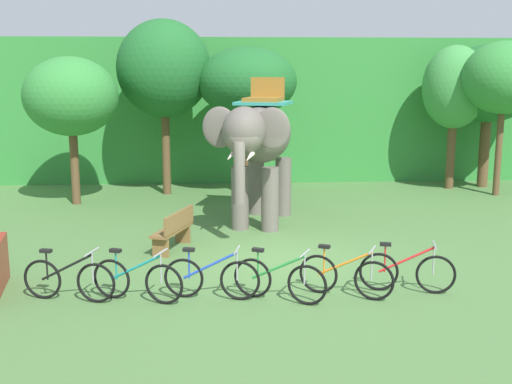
% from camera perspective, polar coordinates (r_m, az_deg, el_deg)
% --- Properties ---
extents(ground_plane, '(80.00, 80.00, 0.00)m').
position_cam_1_polar(ground_plane, '(13.23, 2.20, -6.33)').
color(ground_plane, '#4C753D').
extents(foliage_hedge, '(36.00, 6.00, 5.10)m').
position_cam_1_polar(foliage_hedge, '(25.21, -0.56, 7.75)').
color(foliage_hedge, '#338438').
rests_on(foliage_hedge, ground).
extents(tree_far_left, '(2.75, 2.75, 4.37)m').
position_cam_1_polar(tree_far_left, '(19.30, -16.49, 8.30)').
color(tree_far_left, brown).
rests_on(tree_far_left, ground).
extents(tree_right, '(2.96, 2.96, 5.56)m').
position_cam_1_polar(tree_right, '(20.32, -8.38, 11.01)').
color(tree_right, brown).
rests_on(tree_right, ground).
extents(tree_far_right, '(3.13, 3.13, 4.70)m').
position_cam_1_polar(tree_far_right, '(19.94, -0.83, 9.97)').
color(tree_far_right, brown).
rests_on(tree_far_right, ground).
extents(tree_center_left, '(2.12, 2.12, 4.80)m').
position_cam_1_polar(tree_center_left, '(22.15, 17.62, 9.00)').
color(tree_center_left, brown).
rests_on(tree_center_left, ground).
extents(tree_center, '(2.58, 2.58, 4.88)m').
position_cam_1_polar(tree_center, '(21.36, 21.63, 9.60)').
color(tree_center, brown).
rests_on(tree_center, ground).
extents(tree_left, '(3.11, 3.11, 4.85)m').
position_cam_1_polar(tree_left, '(22.84, 20.41, 9.17)').
color(tree_left, brown).
rests_on(tree_left, ground).
extents(elephant, '(2.62, 4.24, 3.78)m').
position_cam_1_polar(elephant, '(15.98, 0.36, 4.72)').
color(elephant, '#665E56').
rests_on(elephant, ground).
extents(bike_black, '(1.67, 0.61, 0.92)m').
position_cam_1_polar(bike_black, '(11.39, -16.68, -7.62)').
color(bike_black, black).
rests_on(bike_black, ground).
extents(bike_teal, '(1.62, 0.72, 0.92)m').
position_cam_1_polar(bike_teal, '(11.09, -10.76, -7.85)').
color(bike_teal, black).
rests_on(bike_teal, ground).
extents(bike_blue, '(1.69, 0.54, 0.92)m').
position_cam_1_polar(bike_blue, '(11.04, -4.08, -7.77)').
color(bike_blue, black).
rests_on(bike_blue, ground).
extents(bike_green, '(1.56, 0.83, 0.92)m').
position_cam_1_polar(bike_green, '(10.91, 2.12, -7.97)').
color(bike_green, black).
rests_on(bike_green, ground).
extents(bike_orange, '(1.57, 0.82, 0.92)m').
position_cam_1_polar(bike_orange, '(11.22, 8.15, -7.53)').
color(bike_orange, black).
rests_on(bike_orange, ground).
extents(bike_red, '(1.68, 0.58, 0.92)m').
position_cam_1_polar(bike_red, '(11.65, 13.57, -7.04)').
color(bike_red, black).
rests_on(bike_red, ground).
extents(wooden_bench, '(0.90, 1.55, 0.89)m').
position_cam_1_polar(wooden_bench, '(14.07, -7.42, -3.35)').
color(wooden_bench, brown).
rests_on(wooden_bench, ground).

